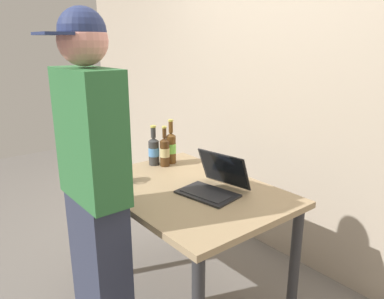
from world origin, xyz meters
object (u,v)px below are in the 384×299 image
at_px(beer_bottle_green, 171,147).
at_px(coffee_mug, 125,174).
at_px(beer_bottle_amber, 154,150).
at_px(beer_bottle_dark, 165,151).
at_px(person_figure, 95,190).
at_px(laptop, 214,183).

bearing_deg(beer_bottle_green, coffee_mug, -74.78).
bearing_deg(beer_bottle_amber, beer_bottle_dark, 31.44).
height_order(beer_bottle_green, beer_bottle_dark, beer_bottle_green).
bearing_deg(beer_bottle_green, beer_bottle_amber, -111.69).
height_order(person_figure, coffee_mug, person_figure).
distance_m(beer_bottle_green, beer_bottle_dark, 0.08).
relative_size(beer_bottle_green, coffee_mug, 2.56).
distance_m(laptop, beer_bottle_amber, 0.64).
xyz_separation_m(laptop, beer_bottle_amber, (-0.64, 0.00, 0.06)).
xyz_separation_m(beer_bottle_amber, coffee_mug, (0.17, -0.33, -0.06)).
height_order(beer_bottle_dark, coffee_mug, beer_bottle_dark).
bearing_deg(laptop, beer_bottle_green, 168.73).
height_order(laptop, coffee_mug, laptop).
xyz_separation_m(laptop, beer_bottle_dark, (-0.57, 0.04, 0.06)).
distance_m(beer_bottle_dark, person_figure, 0.86).
distance_m(laptop, coffee_mug, 0.57).
bearing_deg(coffee_mug, beer_bottle_amber, 117.05).
height_order(beer_bottle_amber, beer_bottle_dark, beer_bottle_dark).
relative_size(beer_bottle_dark, coffee_mug, 2.30).
relative_size(laptop, beer_bottle_green, 1.19).
height_order(beer_bottle_amber, person_figure, person_figure).
bearing_deg(beer_bottle_green, person_figure, -58.87).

